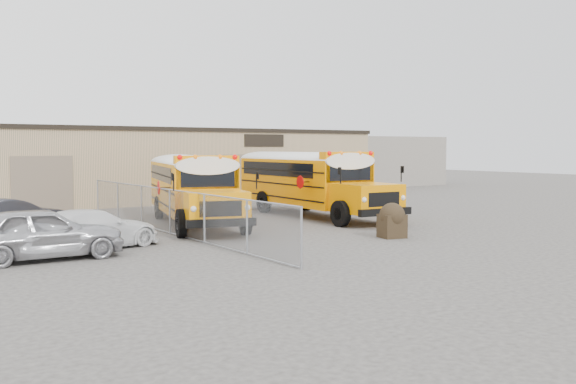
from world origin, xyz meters
TOP-DOWN VIEW (x-y plane):
  - ground at (0.00, 0.00)m, footprint 120.00×120.00m
  - warehouse at (-0.00, 19.99)m, footprint 30.20×10.20m
  - chainlink_fence at (-6.00, 3.00)m, footprint 0.07×18.07m
  - distant_building_right at (24.00, 24.00)m, footprint 10.00×8.00m
  - school_bus_left at (-1.85, 12.07)m, footprint 5.47×11.13m
  - school_bus_right at (3.16, 12.37)m, footprint 3.78×11.41m
  - tarp_bundle at (0.59, -2.74)m, footprint 1.05×0.99m
  - car_silver at (-11.66, -0.22)m, footprint 4.92×2.10m
  - car_white at (-9.71, 1.00)m, footprint 5.02×2.96m
  - car_dark at (-11.39, 6.00)m, footprint 4.75×2.79m

SIDE VIEW (x-z plane):
  - ground at x=0.00m, z-range 0.00..0.00m
  - car_white at x=-9.71m, z-range 0.00..1.37m
  - tarp_bundle at x=0.59m, z-range 0.02..1.36m
  - car_dark at x=-11.39m, z-range 0.00..1.48m
  - car_silver at x=-11.66m, z-range 0.00..1.66m
  - chainlink_fence at x=-6.00m, z-range 0.00..1.80m
  - school_bus_left at x=-1.85m, z-range 0.25..3.42m
  - school_bus_right at x=3.16m, z-range 0.26..3.55m
  - distant_building_right at x=24.00m, z-range 0.00..4.40m
  - warehouse at x=0.00m, z-range 0.04..4.71m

